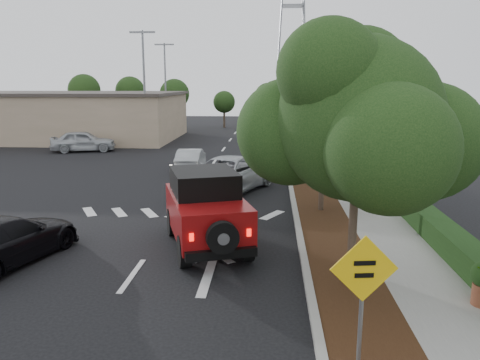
# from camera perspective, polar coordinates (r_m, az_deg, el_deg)

# --- Properties ---
(ground) EXTENTS (120.00, 120.00, 0.00)m
(ground) POSITION_cam_1_polar(r_m,az_deg,el_deg) (12.93, -13.01, -11.27)
(ground) COLOR black
(ground) RESTS_ON ground
(curb) EXTENTS (0.20, 70.00, 0.15)m
(curb) POSITION_cam_1_polar(r_m,az_deg,el_deg) (23.90, 6.08, -0.17)
(curb) COLOR #9E9B93
(curb) RESTS_ON ground
(planting_strip) EXTENTS (1.80, 70.00, 0.12)m
(planting_strip) POSITION_cam_1_polar(r_m,az_deg,el_deg) (23.96, 8.47, -0.24)
(planting_strip) COLOR black
(planting_strip) RESTS_ON ground
(sidewalk) EXTENTS (2.00, 70.00, 0.12)m
(sidewalk) POSITION_cam_1_polar(r_m,az_deg,el_deg) (24.19, 12.96, -0.29)
(sidewalk) COLOR gray
(sidewalk) RESTS_ON ground
(hedge) EXTENTS (0.80, 70.00, 0.80)m
(hedge) POSITION_cam_1_polar(r_m,az_deg,el_deg) (24.39, 16.24, 0.45)
(hedge) COLOR black
(hedge) RESTS_ON ground
(commercial_building) EXTENTS (22.00, 12.00, 4.00)m
(commercial_building) POSITION_cam_1_polar(r_m,az_deg,el_deg) (45.88, -21.71, 7.21)
(commercial_building) COLOR gray
(commercial_building) RESTS_ON ground
(transmission_tower) EXTENTS (7.00, 4.00, 28.00)m
(transmission_tower) POSITION_cam_1_polar(r_m,az_deg,el_deg) (59.62, 6.12, 6.91)
(transmission_tower) COLOR slate
(transmission_tower) RESTS_ON ground
(street_tree_near) EXTENTS (3.80, 3.80, 5.92)m
(street_tree_near) POSITION_cam_1_polar(r_m,az_deg,el_deg) (12.12, 13.21, -12.89)
(street_tree_near) COLOR black
(street_tree_near) RESTS_ON ground
(street_tree_mid) EXTENTS (3.20, 3.20, 5.32)m
(street_tree_mid) POSITION_cam_1_polar(r_m,az_deg,el_deg) (18.66, 9.79, -3.93)
(street_tree_mid) COLOR black
(street_tree_mid) RESTS_ON ground
(street_tree_far) EXTENTS (3.40, 3.40, 5.62)m
(street_tree_far) POSITION_cam_1_polar(r_m,az_deg,el_deg) (24.95, 8.28, 0.11)
(street_tree_far) COLOR black
(street_tree_far) RESTS_ON ground
(light_pole_a) EXTENTS (2.00, 0.22, 9.00)m
(light_pole_a) POSITION_cam_1_polar(r_m,az_deg,el_deg) (39.03, -11.29, 4.20)
(light_pole_a) COLOR slate
(light_pole_a) RESTS_ON ground
(light_pole_b) EXTENTS (2.00, 0.22, 9.00)m
(light_pole_b) POSITION_cam_1_polar(r_m,az_deg,el_deg) (50.85, -8.90, 6.00)
(light_pole_b) COLOR slate
(light_pole_b) RESTS_ON ground
(red_jeep) EXTENTS (3.24, 4.81, 2.36)m
(red_jeep) POSITION_cam_1_polar(r_m,az_deg,el_deg) (14.53, -4.29, -3.40)
(red_jeep) COLOR black
(red_jeep) RESTS_ON ground
(silver_suv_ahead) EXTENTS (4.82, 6.35, 1.60)m
(silver_suv_ahead) POSITION_cam_1_polar(r_m,az_deg,el_deg) (21.70, -1.81, 0.63)
(silver_suv_ahead) COLOR #B2B6BA
(silver_suv_ahead) RESTS_ON ground
(black_suv_oncoming) EXTENTS (3.08, 5.09, 1.38)m
(black_suv_oncoming) POSITION_cam_1_polar(r_m,az_deg,el_deg) (14.74, -26.82, -6.52)
(black_suv_oncoming) COLOR black
(black_suv_oncoming) RESTS_ON ground
(silver_sedan_oncoming) EXTENTS (1.48, 3.92, 1.28)m
(silver_sedan_oncoming) POSITION_cam_1_polar(r_m,az_deg,el_deg) (27.24, -6.01, 2.51)
(silver_sedan_oncoming) COLOR #A7ABAE
(silver_sedan_oncoming) RESTS_ON ground
(parked_suv) EXTENTS (4.89, 2.99, 1.56)m
(parked_suv) POSITION_cam_1_polar(r_m,az_deg,el_deg) (36.44, -18.57, 4.52)
(parked_suv) COLOR #B2B5BA
(parked_suv) RESTS_ON ground
(speed_hump_sign) EXTENTS (1.14, 0.18, 2.45)m
(speed_hump_sign) POSITION_cam_1_polar(r_m,az_deg,el_deg) (8.20, 14.75, -12.37)
(speed_hump_sign) COLOR slate
(speed_hump_sign) RESTS_ON ground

